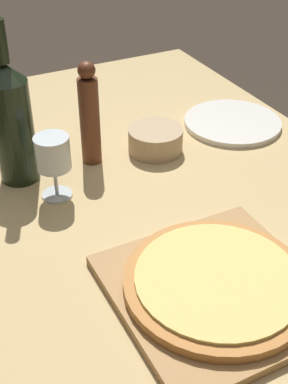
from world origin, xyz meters
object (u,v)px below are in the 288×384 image
pizza (217,282)px  pepper_mill (89,116)px  wine_glass (53,155)px  small_bowl (155,140)px  wine_bottle (12,121)px

pizza → pepper_mill: size_ratio=1.29×
pepper_mill → wine_glass: bearing=-140.7°
pizza → small_bowl: 0.49m
wine_bottle → small_bowl: size_ratio=2.70×
pizza → wine_bottle: bearing=111.1°
pepper_mill → wine_glass: (-0.12, -0.10, -0.02)m
pepper_mill → small_bowl: bearing=-9.3°
pizza → small_bowl: bearing=74.4°
pizza → pepper_mill: (-0.02, 0.49, 0.09)m
pepper_mill → small_bowl: (0.15, -0.03, -0.09)m
small_bowl → wine_glass: bearing=-165.0°
wine_glass → small_bowl: 0.29m
pizza → wine_glass: wine_glass is taller
wine_glass → small_bowl: (0.27, 0.07, -0.07)m
wine_glass → pizza: bearing=-70.0°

